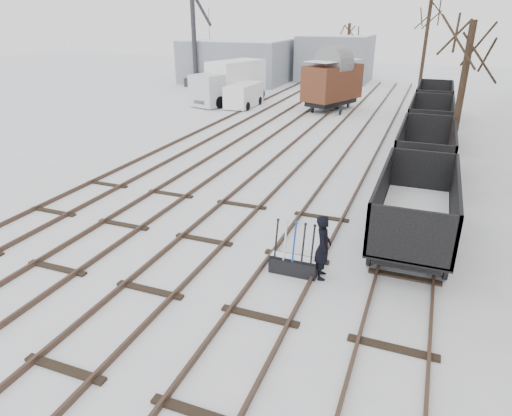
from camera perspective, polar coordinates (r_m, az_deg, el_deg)
The scene contains 17 objects.
ground at distance 12.11m, azimuth -13.12°, elevation -10.08°, with size 120.00×120.00×0.00m, color white.
tracks at distance 23.59m, azimuth 5.51°, elevation 7.27°, with size 13.90×52.00×0.16m.
shed_left at distance 48.34m, azimuth -2.22°, elevation 17.93°, with size 10.00×8.00×4.10m.
shed_right at distance 49.41m, azimuth 9.87°, elevation 17.97°, with size 7.00×6.00×4.50m.
ground_frame at distance 12.43m, azimuth 4.73°, elevation -7.00°, with size 1.30×0.42×1.49m.
worker at distance 12.07m, azimuth 8.38°, elevation -4.88°, with size 0.65×0.43×1.79m, color black.
freight_wagon_a at distance 14.46m, azimuth 19.13°, elevation -1.25°, with size 2.18×5.45×2.22m.
freight_wagon_b at distance 20.49m, azimuth 20.24°, elevation 5.72°, with size 2.18×5.45×2.22m.
freight_wagon_c at distance 26.70m, azimuth 20.85°, elevation 9.48°, with size 2.18×5.45×2.22m.
freight_wagon_d at distance 32.98m, azimuth 21.24°, elevation 11.82°, with size 2.18×5.45×2.22m.
box_van_wagon at distance 34.05m, azimuth 9.53°, elevation 15.35°, with size 3.98×5.11×3.47m.
lorry at distance 36.60m, azimuth -3.32°, elevation 15.49°, with size 3.56×7.16×3.11m.
panel_van at distance 34.94m, azimuth -1.54°, elevation 13.95°, with size 1.75×3.85×1.68m.
crane at distance 45.69m, azimuth -7.49°, elevation 17.81°, with size 1.90×5.21×8.86m.
tree_near at distance 22.41m, azimuth 24.20°, elevation 12.57°, with size 0.30×0.30×6.26m, color black.
tree_far_left at distance 48.76m, azimuth 11.35°, elevation 18.44°, with size 0.30×0.30×5.56m, color black.
tree_far_right at distance 44.50m, azimuth 20.40°, elevation 18.71°, with size 0.30×0.30×8.07m, color black.
Camera 1 is at (6.09, -8.18, 6.53)m, focal length 32.00 mm.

